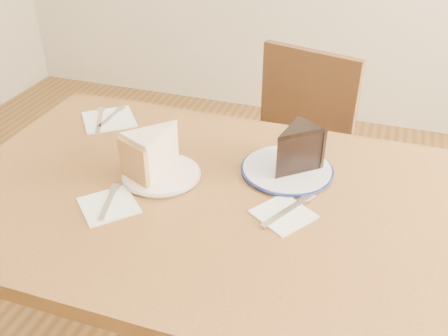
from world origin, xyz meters
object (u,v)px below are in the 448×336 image
chair_far (287,164)px  plate_navy (287,170)px  plate_cream (161,174)px  carrot_cake (157,151)px  chocolate_cake (293,152)px  table (202,225)px

chair_far → plate_navy: (0.08, -0.46, 0.28)m
chair_far → plate_cream: size_ratio=4.63×
chair_far → plate_cream: 0.68m
carrot_cake → plate_navy: bearing=44.0°
carrot_cake → chocolate_cake: (0.32, 0.10, 0.00)m
carrot_cake → chocolate_cake: size_ratio=1.16×
table → plate_navy: bearing=41.4°
plate_cream → chair_far: bearing=70.4°
chair_far → chocolate_cake: bearing=116.8°
chair_far → plate_navy: 0.54m
table → plate_navy: size_ratio=5.42×
carrot_cake → chocolate_cake: bearing=41.9°
table → carrot_cake: 0.21m
chair_far → carrot_cake: size_ratio=6.27×
carrot_cake → chocolate_cake: 0.33m
plate_cream → chocolate_cake: chocolate_cake is taller
table → carrot_cake: bearing=160.0°
plate_cream → plate_navy: same height
table → chocolate_cake: (0.19, 0.15, 0.16)m
table → carrot_cake: carrot_cake is taller
table → plate_cream: (-0.12, 0.03, 0.10)m
plate_navy → chocolate_cake: 0.06m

